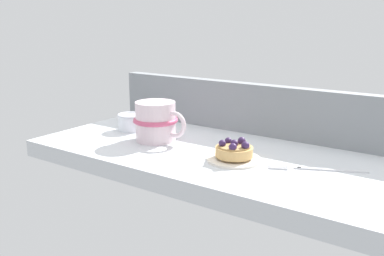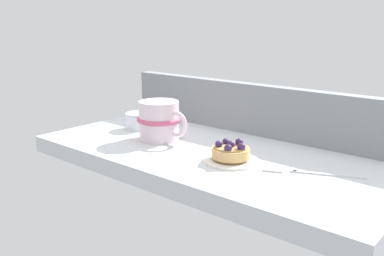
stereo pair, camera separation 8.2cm
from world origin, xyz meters
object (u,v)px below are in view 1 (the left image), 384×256
(coffee_mug, at_px, (156,121))
(dessert_fork, at_px, (316,168))
(sugar_bowl, at_px, (131,121))
(dessert_plate, at_px, (234,158))
(raspberry_tart, at_px, (234,150))

(coffee_mug, height_order, dessert_fork, coffee_mug)
(coffee_mug, bearing_deg, dessert_fork, 2.45)
(sugar_bowl, bearing_deg, dessert_fork, -2.43)
(dessert_fork, xyz_separation_m, sugar_bowl, (-0.46, 0.02, 0.02))
(dessert_fork, bearing_deg, dessert_plate, -165.34)
(raspberry_tart, bearing_deg, dessert_plate, 162.62)
(raspberry_tart, xyz_separation_m, coffee_mug, (-0.21, 0.02, 0.02))
(dessert_plate, bearing_deg, coffee_mug, 173.68)
(dessert_plate, xyz_separation_m, raspberry_tart, (0.00, -0.00, 0.02))
(dessert_plate, bearing_deg, dessert_fork, 14.66)
(dessert_plate, relative_size, coffee_mug, 0.80)
(raspberry_tart, distance_m, sugar_bowl, 0.32)
(coffee_mug, distance_m, sugar_bowl, 0.12)
(dessert_plate, height_order, raspberry_tart, raspberry_tart)
(sugar_bowl, bearing_deg, coffee_mug, -17.97)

